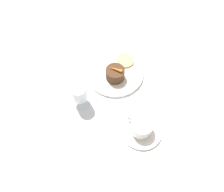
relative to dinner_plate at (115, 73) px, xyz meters
The scene contains 10 objects.
ground_plane 0.02m from the dinner_plate, 67.45° to the left, with size 3.00×3.00×0.00m, color white.
dinner_plate is the anchor object (origin of this frame).
saucer 0.28m from the dinner_plate, 151.63° to the left, with size 0.15×0.15×0.01m.
coffee_cup 0.28m from the dinner_plate, 150.80° to the left, with size 0.11×0.08×0.06m.
spoon 0.24m from the dinner_plate, 147.47° to the left, with size 0.03×0.11×0.00m.
wine_glass 0.21m from the dinner_plate, 88.10° to the left, with size 0.06×0.06×0.11m.
fork 0.18m from the dinner_plate, 12.90° to the left, with size 0.05×0.19×0.01m.
dessert_cake 0.04m from the dinner_plate, 131.05° to the left, with size 0.08×0.08×0.05m.
carrot_garnish 0.07m from the dinner_plate, 131.05° to the left, with size 0.06×0.03×0.01m.
pineapple_slice 0.07m from the dinner_plate, 86.17° to the right, with size 0.08×0.08×0.01m.
Camera 1 is at (-0.37, 0.42, 0.76)m, focal length 35.00 mm.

